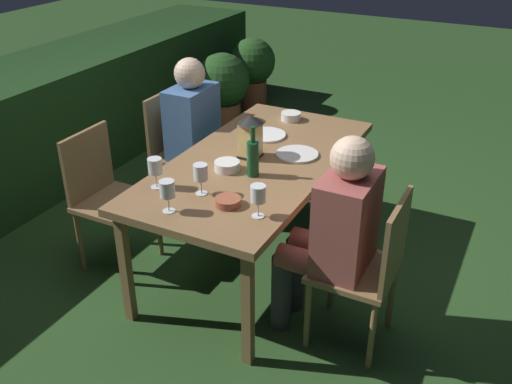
{
  "coord_description": "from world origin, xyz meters",
  "views": [
    {
      "loc": [
        -2.74,
        -1.4,
        2.16
      ],
      "look_at": [
        0.0,
        0.0,
        0.51
      ],
      "focal_mm": 40.33,
      "sensor_mm": 36.0,
      "label": 1
    }
  ],
  "objects": [
    {
      "name": "ground_plane",
      "position": [
        0.0,
        0.0,
        0.0
      ],
      "size": [
        16.0,
        16.0,
        0.0
      ],
      "primitive_type": "plane",
      "color": "#26471E"
    },
    {
      "name": "dining_table",
      "position": [
        0.0,
        0.0,
        0.67
      ],
      "size": [
        1.76,
        0.88,
        0.72
      ],
      "color": "olive",
      "rests_on": "ground"
    },
    {
      "name": "chair_side_right_a",
      "position": [
        -0.4,
        0.83,
        0.49
      ],
      "size": [
        0.42,
        0.4,
        0.87
      ],
      "color": "brown",
      "rests_on": "ground"
    },
    {
      "name": "chair_side_left_a",
      "position": [
        -0.4,
        -0.83,
        0.49
      ],
      "size": [
        0.42,
        0.4,
        0.87
      ],
      "color": "brown",
      "rests_on": "ground"
    },
    {
      "name": "person_in_rust",
      "position": [
        -0.4,
        -0.64,
        0.64
      ],
      "size": [
        0.38,
        0.47,
        1.15
      ],
      "color": "#9E4C47",
      "rests_on": "ground"
    },
    {
      "name": "chair_side_right_b",
      "position": [
        0.4,
        0.83,
        0.49
      ],
      "size": [
        0.42,
        0.4,
        0.87
      ],
      "color": "brown",
      "rests_on": "ground"
    },
    {
      "name": "person_in_blue",
      "position": [
        0.4,
        0.64,
        0.64
      ],
      "size": [
        0.38,
        0.47,
        1.15
      ],
      "color": "#426699",
      "rests_on": "ground"
    },
    {
      "name": "lantern_centerpiece",
      "position": [
        0.02,
        0.05,
        0.87
      ],
      "size": [
        0.15,
        0.15,
        0.27
      ],
      "color": "black",
      "rests_on": "dining_table"
    },
    {
      "name": "green_bottle_on_table",
      "position": [
        -0.19,
        -0.08,
        0.83
      ],
      "size": [
        0.07,
        0.07,
        0.29
      ],
      "color": "#144723",
      "rests_on": "dining_table"
    },
    {
      "name": "wine_glass_a",
      "position": [
        -0.74,
        0.11,
        0.84
      ],
      "size": [
        0.08,
        0.08,
        0.17
      ],
      "color": "silver",
      "rests_on": "dining_table"
    },
    {
      "name": "wine_glass_b",
      "position": [
        -0.51,
        0.06,
        0.84
      ],
      "size": [
        0.08,
        0.08,
        0.17
      ],
      "color": "silver",
      "rests_on": "dining_table"
    },
    {
      "name": "wine_glass_c",
      "position": [
        -0.58,
        -0.31,
        0.84
      ],
      "size": [
        0.08,
        0.08,
        0.17
      ],
      "color": "silver",
      "rests_on": "dining_table"
    },
    {
      "name": "wine_glass_d",
      "position": [
        -0.55,
        0.32,
        0.84
      ],
      "size": [
        0.08,
        0.08,
        0.17
      ],
      "color": "silver",
      "rests_on": "dining_table"
    },
    {
      "name": "plate_a",
      "position": [
        0.17,
        -0.19,
        0.73
      ],
      "size": [
        0.25,
        0.25,
        0.01
      ],
      "primitive_type": "cylinder",
      "color": "silver",
      "rests_on": "dining_table"
    },
    {
      "name": "plate_b",
      "position": [
        0.35,
        0.11,
        0.73
      ],
      "size": [
        0.26,
        0.26,
        0.01
      ],
      "primitive_type": "cylinder",
      "color": "white",
      "rests_on": "dining_table"
    },
    {
      "name": "bowl_olives",
      "position": [
        -0.55,
        -0.12,
        0.75
      ],
      "size": [
        0.13,
        0.13,
        0.04
      ],
      "color": "#9E5138",
      "rests_on": "dining_table"
    },
    {
      "name": "bowl_bread",
      "position": [
        0.69,
        0.08,
        0.75
      ],
      "size": [
        0.14,
        0.14,
        0.05
      ],
      "color": "silver",
      "rests_on": "dining_table"
    },
    {
      "name": "bowl_salad",
      "position": [
        -0.2,
        0.08,
        0.75
      ],
      "size": [
        0.14,
        0.14,
        0.05
      ],
      "color": "silver",
      "rests_on": "dining_table"
    },
    {
      "name": "hedge_backdrop",
      "position": [
        0.0,
        2.13,
        0.46
      ],
      "size": [
        6.11,
        0.88,
        0.92
      ],
      "primitive_type": "cube",
      "color": "#193816",
      "rests_on": "ground"
    },
    {
      "name": "potted_plant_by_hedge",
      "position": [
        1.92,
        1.34,
        0.43
      ],
      "size": [
        0.52,
        0.52,
        0.75
      ],
      "color": "#9E5133",
      "rests_on": "ground"
    },
    {
      "name": "potted_plant_corner",
      "position": [
        2.57,
        1.36,
        0.44
      ],
      "size": [
        0.48,
        0.48,
        0.75
      ],
      "color": "brown",
      "rests_on": "ground"
    }
  ]
}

